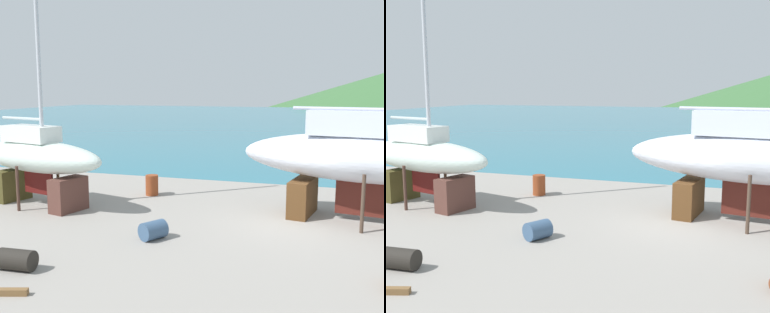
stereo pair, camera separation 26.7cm
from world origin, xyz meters
TOP-DOWN VIEW (x-y plane):
  - ground_plane at (0.00, -3.58)m, footprint 39.48×39.48m
  - sea_water at (0.00, 51.77)m, footprint 135.16×90.96m
  - sailboat_far_slipway at (2.44, 0.76)m, footprint 9.29×3.87m
  - sailboat_small_center at (-9.86, -0.67)m, footprint 6.83×3.35m
  - barrel_blue_faded at (-3.91, -3.18)m, footprint 0.89×0.96m
  - barrel_tipped_right at (-6.32, -6.52)m, footprint 0.97×0.60m
  - barrel_tipped_center at (-6.26, 2.35)m, footprint 0.78×0.78m

SIDE VIEW (x-z plane):
  - ground_plane at x=0.00m, z-range 0.00..0.00m
  - sea_water at x=0.00m, z-range 0.00..0.00m
  - barrel_tipped_right at x=-6.32m, z-range 0.00..0.55m
  - barrel_blue_faded at x=-3.91m, z-range 0.00..0.58m
  - barrel_tipped_center at x=-6.26m, z-range 0.00..0.88m
  - sailboat_small_center at x=-9.86m, z-range -4.01..7.86m
  - sailboat_far_slipway at x=2.44m, z-range -5.57..10.15m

